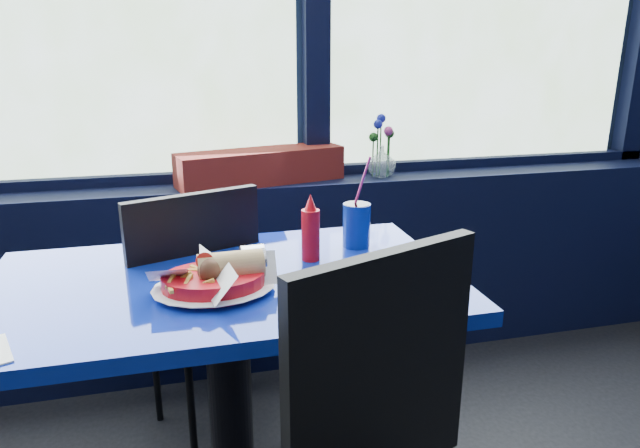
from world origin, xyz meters
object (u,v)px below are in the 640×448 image
at_px(food_basket, 216,278).
at_px(soda_cup, 357,224).
at_px(ketchup_bottle, 311,231).
at_px(chair_near_back, 211,304).
at_px(planter_box, 261,166).
at_px(flower_vase, 382,158).
at_px(near_table, 227,341).

bearing_deg(food_basket, soda_cup, 51.13).
bearing_deg(ketchup_bottle, soda_cup, 26.31).
distance_m(chair_near_back, planter_box, 0.67).
height_order(chair_near_back, planter_box, planter_box).
bearing_deg(chair_near_back, soda_cup, 139.93).
bearing_deg(chair_near_back, flower_vase, -164.88).
relative_size(near_table, chair_near_back, 1.29).
relative_size(chair_near_back, planter_box, 1.38).
height_order(planter_box, soda_cup, soda_cup).
xyz_separation_m(flower_vase, food_basket, (-0.76, -0.92, -0.09)).
height_order(flower_vase, soda_cup, flower_vase).
height_order(planter_box, flower_vase, flower_vase).
bearing_deg(near_table, food_basket, -106.81).
relative_size(food_basket, soda_cup, 1.18).
distance_m(near_table, soda_cup, 0.51).
height_order(near_table, flower_vase, flower_vase).
height_order(flower_vase, ketchup_bottle, flower_vase).
height_order(near_table, soda_cup, soda_cup).
height_order(chair_near_back, soda_cup, soda_cup).
bearing_deg(soda_cup, flower_vase, 64.48).
bearing_deg(planter_box, near_table, -118.22).
relative_size(near_table, flower_vase, 4.62).
xyz_separation_m(chair_near_back, planter_box, (0.25, 0.52, 0.33)).
relative_size(chair_near_back, soda_cup, 3.35).
xyz_separation_m(food_basket, ketchup_bottle, (0.27, 0.16, 0.05)).
relative_size(near_table, soda_cup, 4.34).
xyz_separation_m(chair_near_back, flower_vase, (0.76, 0.52, 0.35)).
height_order(ketchup_bottle, soda_cup, soda_cup).
distance_m(planter_box, ketchup_bottle, 0.77).
xyz_separation_m(chair_near_back, soda_cup, (0.43, -0.17, 0.29)).
bearing_deg(soda_cup, planter_box, 104.80).
bearing_deg(soda_cup, ketchup_bottle, -153.69).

